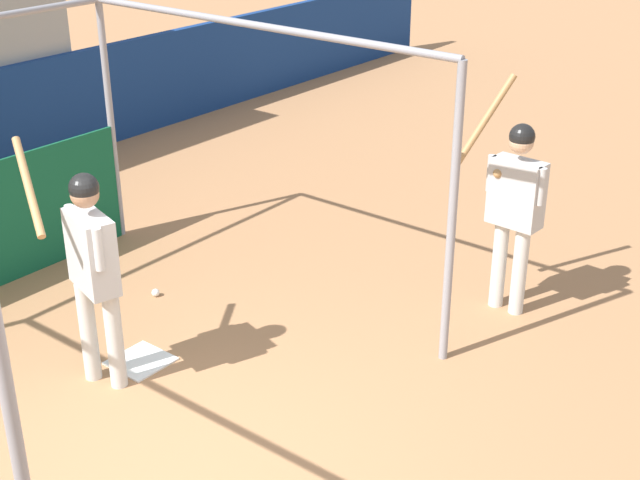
{
  "coord_description": "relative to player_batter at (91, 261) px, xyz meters",
  "views": [
    {
      "loc": [
        -2.96,
        -3.65,
        3.94
      ],
      "look_at": [
        2.13,
        0.36,
        0.95
      ],
      "focal_mm": 50.0,
      "sensor_mm": 36.0,
      "label": 1
    }
  ],
  "objects": [
    {
      "name": "home_plate",
      "position": [
        0.36,
        -0.01,
        -1.04
      ],
      "size": [
        0.44,
        0.44,
        0.02
      ],
      "color": "white",
      "rests_on": "ground"
    },
    {
      "name": "player_batter",
      "position": [
        0.0,
        0.0,
        0.0
      ],
      "size": [
        0.58,
        0.99,
        1.9
      ],
      "rotation": [
        0.0,
        0.0,
        1.29
      ],
      "color": "silver",
      "rests_on": "ground"
    },
    {
      "name": "player_waiting",
      "position": [
        3.0,
        -1.91,
        -0.0
      ],
      "size": [
        0.54,
        0.82,
        2.07
      ],
      "rotation": [
        0.0,
        0.0,
        1.51
      ],
      "color": "silver",
      "rests_on": "ground"
    },
    {
      "name": "baseball",
      "position": [
        1.2,
        0.74,
        -1.02
      ],
      "size": [
        0.07,
        0.07,
        0.07
      ],
      "color": "white",
      "rests_on": "ground"
    }
  ]
}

